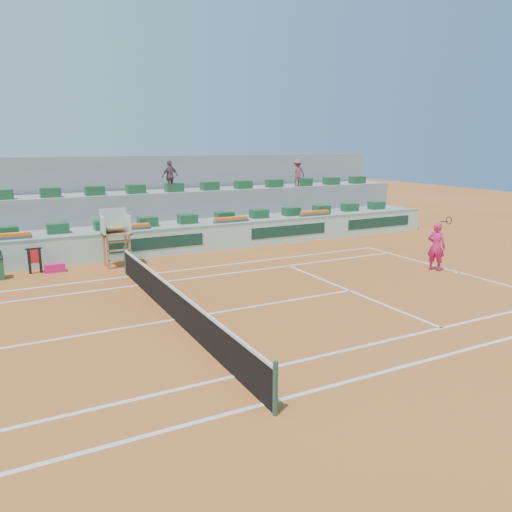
% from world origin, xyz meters
% --- Properties ---
extents(ground, '(90.00, 90.00, 0.00)m').
position_xyz_m(ground, '(0.00, 0.00, 0.00)').
color(ground, '#A85320').
rests_on(ground, ground).
extents(seating_tier_lower, '(36.00, 4.00, 1.20)m').
position_xyz_m(seating_tier_lower, '(0.00, 10.70, 0.60)').
color(seating_tier_lower, '#969794').
rests_on(seating_tier_lower, ground).
extents(seating_tier_upper, '(36.00, 2.40, 2.60)m').
position_xyz_m(seating_tier_upper, '(0.00, 12.30, 1.30)').
color(seating_tier_upper, '#969794').
rests_on(seating_tier_upper, ground).
extents(stadium_back_wall, '(36.00, 0.40, 4.40)m').
position_xyz_m(stadium_back_wall, '(0.00, 13.90, 2.20)').
color(stadium_back_wall, '#969794').
rests_on(stadium_back_wall, ground).
extents(player_bag, '(0.77, 0.34, 0.34)m').
position_xyz_m(player_bag, '(-2.47, 7.57, 0.17)').
color(player_bag, '#D71C6A').
rests_on(player_bag, ground).
extents(spectator_mid, '(1.03, 0.68, 1.62)m').
position_xyz_m(spectator_mid, '(3.75, 11.53, 3.41)').
color(spectator_mid, '#734D58').
rests_on(spectator_mid, seating_tier_upper).
extents(spectator_right, '(1.05, 0.64, 1.57)m').
position_xyz_m(spectator_right, '(11.44, 11.52, 3.39)').
color(spectator_right, '#904856').
rests_on(spectator_right, seating_tier_upper).
extents(court_lines, '(23.89, 11.09, 0.01)m').
position_xyz_m(court_lines, '(0.00, 0.00, 0.01)').
color(court_lines, silver).
rests_on(court_lines, ground).
extents(tennis_net, '(0.10, 11.97, 1.10)m').
position_xyz_m(tennis_net, '(0.00, 0.00, 0.53)').
color(tennis_net, black).
rests_on(tennis_net, ground).
extents(advertising_hoarding, '(36.00, 0.34, 1.26)m').
position_xyz_m(advertising_hoarding, '(0.02, 8.50, 0.63)').
color(advertising_hoarding, '#ADDAC8').
rests_on(advertising_hoarding, ground).
extents(umpire_chair, '(1.10, 0.90, 2.40)m').
position_xyz_m(umpire_chair, '(0.00, 7.50, 1.54)').
color(umpire_chair, '#9E6A3C').
rests_on(umpire_chair, ground).
extents(seat_row_lower, '(32.90, 0.60, 0.44)m').
position_xyz_m(seat_row_lower, '(0.00, 9.80, 1.42)').
color(seat_row_lower, '#1B512B').
rests_on(seat_row_lower, seating_tier_lower).
extents(seat_row_upper, '(32.90, 0.60, 0.44)m').
position_xyz_m(seat_row_upper, '(0.00, 11.70, 2.82)').
color(seat_row_upper, '#1B512B').
rests_on(seat_row_upper, seating_tier_upper).
extents(flower_planters, '(26.80, 0.36, 0.28)m').
position_xyz_m(flower_planters, '(-1.50, 9.00, 1.33)').
color(flower_planters, '#4F4F4F').
rests_on(flower_planters, seating_tier_lower).
extents(towel_rack, '(0.61, 0.10, 1.03)m').
position_xyz_m(towel_rack, '(-3.16, 7.73, 0.60)').
color(towel_rack, black).
rests_on(towel_rack, ground).
extents(tennis_player, '(0.71, 0.98, 2.28)m').
position_xyz_m(tennis_player, '(11.28, 0.72, 0.99)').
color(tennis_player, '#D71C6A').
rests_on(tennis_player, ground).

